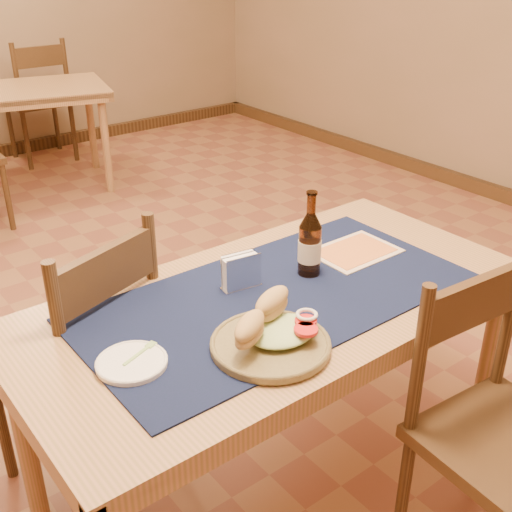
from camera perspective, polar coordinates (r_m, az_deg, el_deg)
room at (r=2.37m, az=-11.01°, el=18.20°), size 6.04×7.04×2.84m
main_table at (r=1.99m, az=1.78°, el=-5.72°), size 1.60×0.80×0.75m
placemat at (r=1.94m, az=1.81°, el=-3.60°), size 1.20×0.60×0.01m
baseboard at (r=2.89m, az=-8.67°, el=-9.22°), size 6.00×7.00×0.10m
chair_main_far at (r=2.20m, az=-15.16°, el=-8.35°), size 0.57×0.57×0.97m
chair_main_near at (r=1.98m, az=20.69°, el=-14.31°), size 0.47×0.47×0.94m
chair_back_far at (r=5.66m, az=-18.73°, el=13.08°), size 0.47×0.47×1.00m
sandwich_plate at (r=1.70m, az=1.36°, el=-7.01°), size 0.32×0.32×0.12m
side_plate at (r=1.68m, az=-11.00°, el=-9.24°), size 0.18×0.18×0.02m
fork at (r=1.70m, az=-10.10°, el=-8.34°), size 0.12×0.06×0.00m
beer_bottle at (r=2.03m, az=4.80°, el=1.05°), size 0.07×0.07×0.28m
napkin_holder at (r=1.96m, az=-1.33°, el=-1.45°), size 0.13×0.06×0.11m
menu_card at (r=2.23m, az=8.77°, el=0.42°), size 0.29×0.21×0.01m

